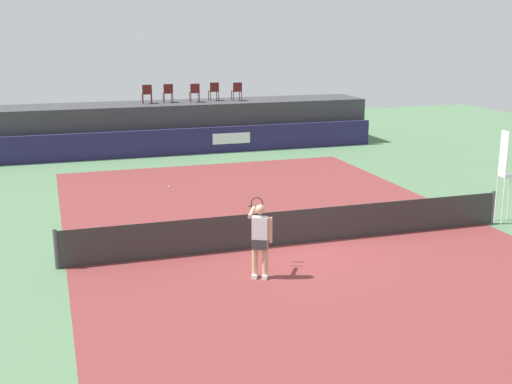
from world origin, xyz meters
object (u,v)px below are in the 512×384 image
Objects in this scene: tennis_player at (260,238)px; spectator_chair_far_left at (147,93)px; umpire_chair at (505,170)px; net_post_near at (56,249)px; net_post_far at (493,207)px; spectator_chair_right at (214,90)px; spectator_chair_center at (195,92)px; spectator_chair_far_right at (237,90)px; tennis_ball at (169,187)px; spectator_chair_left at (168,92)px.

spectator_chair_far_left is at bearing 89.81° from tennis_player.
umpire_chair is at bearing 13.97° from tennis_player.
net_post_far is at bearing 0.00° from net_post_near.
net_post_near is at bearing -116.88° from spectator_chair_right.
spectator_chair_right is at bearing 21.17° from spectator_chair_center.
tennis_player reaches higher than net_post_near.
tennis_ball is at bearing -121.91° from spectator_chair_far_right.
tennis_player reaches higher than tennis_ball.
spectator_chair_far_left reaches higher than net_post_near.
umpire_chair is (3.85, -15.10, -1.11)m from spectator_chair_far_right.
spectator_chair_right is at bearing 161.92° from spectator_chair_far_right.
spectator_chair_left is 13.06× the size of tennis_ball.
spectator_chair_far_left is at bearing -173.99° from spectator_chair_left.
spectator_chair_center is 0.89× the size of net_post_far.
spectator_chair_right is at bearing 4.83° from spectator_chair_left.
spectator_chair_far_right is 15.67m from net_post_far.
spectator_chair_far_right reaches higher than tennis_player.
spectator_chair_right is 17.90m from tennis_player.
spectator_chair_center is 13.06× the size of tennis_ball.
umpire_chair reaches higher than tennis_ball.
spectator_chair_right is (3.29, 0.30, 0.00)m from spectator_chair_far_left.
spectator_chair_far_right is at bearing 103.04° from net_post_far.
spectator_chair_far_left is at bearing 117.36° from net_post_far.
tennis_ball is (-0.42, 9.40, -0.92)m from tennis_player.
spectator_chair_center reaches higher than net_post_far.
net_post_near and net_post_far have the same top height.
tennis_player is at bearing -93.52° from spectator_chair_left.
spectator_chair_far_right is 13.06× the size of tennis_ball.
tennis_player is at bearing -90.19° from spectator_chair_far_left.
tennis_ball is at bearing -114.94° from spectator_chair_right.
spectator_chair_left is at bearing 86.48° from tennis_player.
net_post_far is (-0.34, -0.02, -1.09)m from umpire_chair.
spectator_chair_right is 1.00× the size of spectator_chair_far_right.
net_post_near is (-6.80, -15.06, -2.19)m from spectator_chair_center.
umpire_chair is at bearing -75.71° from spectator_chair_far_right.
spectator_chair_right is at bearing 79.18° from tennis_player.
spectator_chair_left is 2.29m from spectator_chair_right.
spectator_chair_left and spectator_chair_right have the same top height.
net_post_far is (3.50, -15.12, -2.19)m from spectator_chair_far_right.
tennis_player is (-0.06, -17.20, -1.73)m from spectator_chair_far_left.
spectator_chair_left and spectator_chair_center have the same top height.
spectator_chair_right is at bearing 107.62° from umpire_chair.
net_post_far is (7.85, -15.17, -2.19)m from spectator_chair_far_left.
spectator_chair_far_right is at bearing -18.08° from spectator_chair_right.
umpire_chair is 12.79m from net_post_near.
spectator_chair_far_left is 17.29m from tennis_player.
spectator_chair_far_left is 1.01m from spectator_chair_left.
spectator_chair_right reaches higher than net_post_near.
umpire_chair is at bearing 0.08° from net_post_near.
spectator_chair_left is at bearing 6.01° from spectator_chair_far_left.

